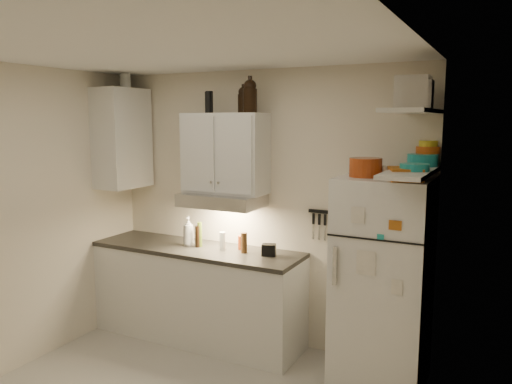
% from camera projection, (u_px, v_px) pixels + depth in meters
% --- Properties ---
extents(ceiling, '(3.20, 3.00, 0.02)m').
position_uv_depth(ceiling, '(159.00, 47.00, 3.26)').
color(ceiling, white).
rests_on(ceiling, ground).
extents(back_wall, '(3.20, 0.02, 2.60)m').
position_uv_depth(back_wall, '(262.00, 208.00, 4.78)').
color(back_wall, beige).
rests_on(back_wall, ground).
extents(left_wall, '(0.02, 3.00, 2.60)m').
position_uv_depth(left_wall, '(10.00, 221.00, 4.18)').
color(left_wall, beige).
rests_on(left_wall, ground).
extents(right_wall, '(0.02, 3.00, 2.60)m').
position_uv_depth(right_wall, '(402.00, 275.00, 2.72)').
color(right_wall, beige).
rests_on(right_wall, ground).
extents(base_cabinet, '(2.10, 0.60, 0.88)m').
position_uv_depth(base_cabinet, '(197.00, 295.00, 4.88)').
color(base_cabinet, white).
rests_on(base_cabinet, floor).
extents(countertop, '(2.10, 0.62, 0.04)m').
position_uv_depth(countertop, '(197.00, 249.00, 4.81)').
color(countertop, '#2D2B27').
rests_on(countertop, base_cabinet).
extents(upper_cabinet, '(0.80, 0.33, 0.75)m').
position_uv_depth(upper_cabinet, '(225.00, 153.00, 4.68)').
color(upper_cabinet, white).
rests_on(upper_cabinet, back_wall).
extents(side_cabinet, '(0.33, 0.55, 1.00)m').
position_uv_depth(side_cabinet, '(122.00, 138.00, 5.06)').
color(side_cabinet, white).
rests_on(side_cabinet, left_wall).
extents(range_hood, '(0.76, 0.46, 0.12)m').
position_uv_depth(range_hood, '(222.00, 200.00, 4.69)').
color(range_hood, silver).
rests_on(range_hood, back_wall).
extents(fridge, '(0.70, 0.68, 1.70)m').
position_uv_depth(fridge, '(382.00, 283.00, 3.97)').
color(fridge, white).
rests_on(fridge, floor).
extents(shelf_hi, '(0.30, 0.95, 0.03)m').
position_uv_depth(shelf_hi, '(413.00, 111.00, 3.56)').
color(shelf_hi, white).
rests_on(shelf_hi, right_wall).
extents(shelf_lo, '(0.30, 0.95, 0.03)m').
position_uv_depth(shelf_lo, '(410.00, 172.00, 3.63)').
color(shelf_lo, white).
rests_on(shelf_lo, right_wall).
extents(knife_strip, '(0.42, 0.02, 0.03)m').
position_uv_depth(knife_strip, '(331.00, 212.00, 4.44)').
color(knife_strip, black).
rests_on(knife_strip, back_wall).
extents(dutch_oven, '(0.27, 0.27, 0.15)m').
position_uv_depth(dutch_oven, '(366.00, 167.00, 3.85)').
color(dutch_oven, '#9D3812').
rests_on(dutch_oven, fridge).
extents(book_stack, '(0.30, 0.34, 0.09)m').
position_uv_depth(book_stack, '(405.00, 174.00, 3.63)').
color(book_stack, '#AD5B15').
rests_on(book_stack, fridge).
extents(spice_jar, '(0.06, 0.06, 0.09)m').
position_uv_depth(spice_jar, '(385.00, 172.00, 3.81)').
color(spice_jar, silver).
rests_on(spice_jar, fridge).
extents(stock_pot, '(0.29, 0.29, 0.18)m').
position_uv_depth(stock_pot, '(415.00, 97.00, 3.76)').
color(stock_pot, silver).
rests_on(stock_pot, shelf_hi).
extents(tin_a, '(0.23, 0.21, 0.23)m').
position_uv_depth(tin_a, '(413.00, 92.00, 3.51)').
color(tin_a, '#AAAAAD').
rests_on(tin_a, shelf_hi).
extents(tin_b, '(0.19, 0.19, 0.18)m').
position_uv_depth(tin_b, '(418.00, 94.00, 3.28)').
color(tin_b, '#AAAAAD').
rests_on(tin_b, shelf_hi).
extents(bowl_teal, '(0.24, 0.24, 0.09)m').
position_uv_depth(bowl_teal, '(422.00, 160.00, 3.94)').
color(bowl_teal, teal).
rests_on(bowl_teal, shelf_lo).
extents(bowl_orange, '(0.19, 0.19, 0.06)m').
position_uv_depth(bowl_orange, '(428.00, 150.00, 4.00)').
color(bowl_orange, '#CB5113').
rests_on(bowl_orange, bowl_teal).
extents(bowl_yellow, '(0.15, 0.15, 0.05)m').
position_uv_depth(bowl_yellow, '(428.00, 144.00, 3.99)').
color(bowl_yellow, gold).
rests_on(bowl_yellow, bowl_orange).
extents(plates, '(0.27, 0.27, 0.05)m').
position_uv_depth(plates, '(415.00, 167.00, 3.57)').
color(plates, teal).
rests_on(plates, shelf_lo).
extents(growler_a, '(0.13, 0.13, 0.24)m').
position_uv_depth(growler_a, '(243.00, 100.00, 4.59)').
color(growler_a, black).
rests_on(growler_a, upper_cabinet).
extents(growler_b, '(0.13, 0.13, 0.30)m').
position_uv_depth(growler_b, '(250.00, 96.00, 4.40)').
color(growler_b, black).
rests_on(growler_b, upper_cabinet).
extents(thermos_a, '(0.08, 0.08, 0.19)m').
position_uv_depth(thermos_a, '(209.00, 102.00, 4.61)').
color(thermos_a, black).
rests_on(thermos_a, upper_cabinet).
extents(thermos_b, '(0.08, 0.08, 0.20)m').
position_uv_depth(thermos_b, '(209.00, 102.00, 4.65)').
color(thermos_b, black).
rests_on(thermos_b, upper_cabinet).
extents(side_jar, '(0.13, 0.13, 0.14)m').
position_uv_depth(side_jar, '(125.00, 81.00, 5.01)').
color(side_jar, silver).
rests_on(side_jar, side_cabinet).
extents(soap_bottle, '(0.15, 0.15, 0.32)m').
position_uv_depth(soap_bottle, '(188.00, 230.00, 4.85)').
color(soap_bottle, white).
rests_on(soap_bottle, countertop).
extents(pepper_mill, '(0.07, 0.07, 0.19)m').
position_uv_depth(pepper_mill, '(244.00, 243.00, 4.59)').
color(pepper_mill, '#57371A').
rests_on(pepper_mill, countertop).
extents(oil_bottle, '(0.06, 0.06, 0.24)m').
position_uv_depth(oil_bottle, '(200.00, 234.00, 4.81)').
color(oil_bottle, '#4D6318').
rests_on(oil_bottle, countertop).
extents(vinegar_bottle, '(0.05, 0.05, 0.21)m').
position_uv_depth(vinegar_bottle, '(197.00, 237.00, 4.79)').
color(vinegar_bottle, black).
rests_on(vinegar_bottle, countertop).
extents(clear_bottle, '(0.07, 0.07, 0.17)m').
position_uv_depth(clear_bottle, '(222.00, 241.00, 4.69)').
color(clear_bottle, silver).
rests_on(clear_bottle, countertop).
extents(red_jar, '(0.07, 0.07, 0.13)m').
position_uv_depth(red_jar, '(241.00, 243.00, 4.71)').
color(red_jar, '#9D3812').
rests_on(red_jar, countertop).
extents(caddy, '(0.14, 0.12, 0.11)m').
position_uv_depth(caddy, '(269.00, 250.00, 4.50)').
color(caddy, black).
rests_on(caddy, countertop).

